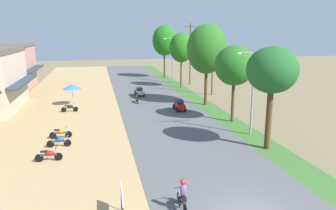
# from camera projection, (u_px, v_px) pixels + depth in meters

# --- Properties ---
(shophouse_far) EXTENTS (7.87, 12.32, 6.90)m
(shophouse_far) POSITION_uv_depth(u_px,v_px,m) (6.00, 67.00, 47.61)
(shophouse_far) COLOR tan
(shophouse_far) RESTS_ON ground
(parked_motorbike_nearest) EXTENTS (1.80, 0.54, 0.94)m
(parked_motorbike_nearest) POSITION_uv_depth(u_px,v_px,m) (49.00, 154.00, 21.74)
(parked_motorbike_nearest) COLOR black
(parked_motorbike_nearest) RESTS_ON dirt_shoulder
(parked_motorbike_second) EXTENTS (1.80, 0.54, 0.94)m
(parked_motorbike_second) POSITION_uv_depth(u_px,v_px,m) (59.00, 141.00, 24.45)
(parked_motorbike_second) COLOR black
(parked_motorbike_second) RESTS_ON dirt_shoulder
(parked_motorbike_third) EXTENTS (1.80, 0.54, 0.94)m
(parked_motorbike_third) POSITION_uv_depth(u_px,v_px,m) (61.00, 132.00, 26.48)
(parked_motorbike_third) COLOR black
(parked_motorbike_third) RESTS_ON dirt_shoulder
(parked_motorbike_fourth) EXTENTS (1.80, 0.54, 0.94)m
(parked_motorbike_fourth) POSITION_uv_depth(u_px,v_px,m) (70.00, 108.00, 35.13)
(parked_motorbike_fourth) COLOR black
(parked_motorbike_fourth) RESTS_ON dirt_shoulder
(street_signboard) EXTENTS (0.06, 1.30, 1.50)m
(street_signboard) POSITION_uv_depth(u_px,v_px,m) (122.00, 196.00, 15.12)
(street_signboard) COLOR #262628
(street_signboard) RESTS_ON dirt_shoulder
(vendor_umbrella) EXTENTS (2.20, 2.20, 2.52)m
(vendor_umbrella) POSITION_uv_depth(u_px,v_px,m) (72.00, 87.00, 37.95)
(vendor_umbrella) COLOR #99999E
(vendor_umbrella) RESTS_ON dirt_shoulder
(median_tree_nearest) EXTENTS (3.67, 3.67, 7.60)m
(median_tree_nearest) POSITION_uv_depth(u_px,v_px,m) (272.00, 71.00, 22.96)
(median_tree_nearest) COLOR #4C351E
(median_tree_nearest) RESTS_ON median_strip
(median_tree_second) EXTENTS (3.75, 3.75, 7.35)m
(median_tree_second) POSITION_uv_depth(u_px,v_px,m) (234.00, 66.00, 30.33)
(median_tree_second) COLOR #4C351E
(median_tree_second) RESTS_ON median_strip
(median_tree_third) EXTENTS (4.65, 4.65, 9.47)m
(median_tree_third) POSITION_uv_depth(u_px,v_px,m) (207.00, 49.00, 37.25)
(median_tree_third) COLOR #4C351E
(median_tree_third) RESTS_ON median_strip
(median_tree_fourth) EXTENTS (3.58, 3.58, 8.43)m
(median_tree_fourth) POSITION_uv_depth(u_px,v_px,m) (181.00, 48.00, 49.27)
(median_tree_fourth) COLOR #4C351E
(median_tree_fourth) RESTS_ON median_strip
(median_tree_fifth) EXTENTS (4.41, 4.41, 9.72)m
(median_tree_fifth) POSITION_uv_depth(u_px,v_px,m) (164.00, 41.00, 59.37)
(median_tree_fifth) COLOR #4C351E
(median_tree_fifth) RESTS_ON median_strip
(streetlamp_near) EXTENTS (3.16, 0.20, 7.09)m
(streetlamp_near) POSITION_uv_depth(u_px,v_px,m) (253.00, 87.00, 26.64)
(streetlamp_near) COLOR gray
(streetlamp_near) RESTS_ON median_strip
(streetlamp_mid) EXTENTS (3.16, 0.20, 7.61)m
(streetlamp_mid) POSITION_uv_depth(u_px,v_px,m) (173.00, 57.00, 54.20)
(streetlamp_mid) COLOR gray
(streetlamp_mid) RESTS_ON median_strip
(utility_pole_near) EXTENTS (1.80, 0.20, 9.92)m
(utility_pole_near) POSITION_uv_depth(u_px,v_px,m) (190.00, 53.00, 52.78)
(utility_pole_near) COLOR brown
(utility_pole_near) RESTS_ON ground
(utility_pole_far) EXTENTS (1.80, 0.20, 8.72)m
(utility_pole_far) POSITION_uv_depth(u_px,v_px,m) (213.00, 62.00, 44.06)
(utility_pole_far) COLOR brown
(utility_pole_far) RESTS_ON ground
(car_hatchback_red) EXTENTS (1.04, 2.00, 1.23)m
(car_hatchback_red) POSITION_uv_depth(u_px,v_px,m) (179.00, 105.00, 35.68)
(car_hatchback_red) COLOR red
(car_hatchback_red) RESTS_ON road_strip
(car_sedan_silver) EXTENTS (1.10, 2.26, 1.19)m
(car_sedan_silver) POSITION_uv_depth(u_px,v_px,m) (139.00, 91.00, 43.73)
(car_sedan_silver) COLOR #B7BCC1
(car_sedan_silver) RESTS_ON road_strip
(motorbike_foreground_rider) EXTENTS (0.54, 1.80, 1.66)m
(motorbike_foreground_rider) POSITION_uv_depth(u_px,v_px,m) (182.00, 195.00, 15.73)
(motorbike_foreground_rider) COLOR black
(motorbike_foreground_rider) RESTS_ON road_strip
(motorbike_ahead_second) EXTENTS (0.54, 1.80, 0.94)m
(motorbike_ahead_second) POSITION_uv_depth(u_px,v_px,m) (137.00, 99.00, 39.67)
(motorbike_ahead_second) COLOR black
(motorbike_ahead_second) RESTS_ON road_strip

